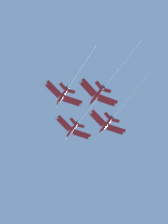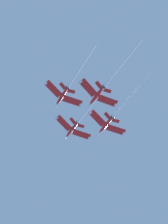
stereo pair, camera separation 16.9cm
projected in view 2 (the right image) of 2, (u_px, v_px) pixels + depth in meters
The scene contains 4 objects.
jet_lead at pixel (79, 120), 151.44m from camera, with size 24.07×31.94×18.19m.
jet_left_wing at pixel (67, 89), 143.48m from camera, with size 23.59×30.55×17.75m.
jet_right_wing at pixel (113, 117), 146.25m from camera, with size 25.24×33.41×18.22m.
jet_slot at pixel (105, 86), 137.30m from camera, with size 23.99×32.71×17.90m.
Camera 2 is at (45.95, 37.13, 1.70)m, focal length 50.20 mm.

